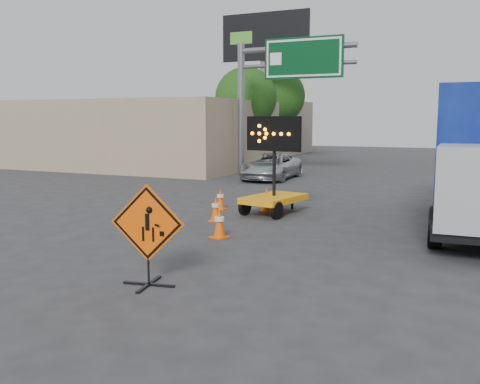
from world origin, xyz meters
The scene contains 14 objects.
ground centered at (0.00, 0.00, 0.00)m, with size 100.00×100.00×0.00m, color #2D2D30.
storefront_left_near centered at (-14.00, 20.00, 2.00)m, with size 14.00×10.00×4.00m, color tan.
storefront_left_far centered at (-15.00, 34.00, 2.20)m, with size 12.00×10.00×4.40m, color gray.
highway_gantry centered at (-4.43, 17.96, 5.07)m, with size 6.18×0.38×6.90m.
billboard centered at (-8.35, 25.87, 7.35)m, with size 6.10×0.54×9.85m.
tree_left_near centered at (-8.00, 22.00, 4.16)m, with size 3.71×3.71×6.03m.
tree_left_far centered at (-9.00, 30.00, 4.60)m, with size 4.10×4.10×6.66m.
construction_sign centered at (-0.09, -0.03, 0.96)m, with size 1.36×0.97×1.82m.
arrow_board centered at (-0.67, 7.68, 0.67)m, with size 1.89×2.33×3.02m.
pickup_truck centered at (-4.29, 16.70, 0.63)m, with size 2.10×4.56×1.27m, color silver.
cone_a centered at (-0.68, 3.93, 0.38)m, with size 0.48×0.48×0.76m.
cone_b centered at (-1.78, 5.87, 0.36)m, with size 0.44×0.44×0.73m.
cone_c centered at (-1.07, 8.02, 0.38)m, with size 0.45×0.45×0.76m.
cone_d centered at (-2.55, 7.70, 0.35)m, with size 0.38×0.38×0.71m.
Camera 1 is at (5.21, -7.71, 2.94)m, focal length 40.00 mm.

